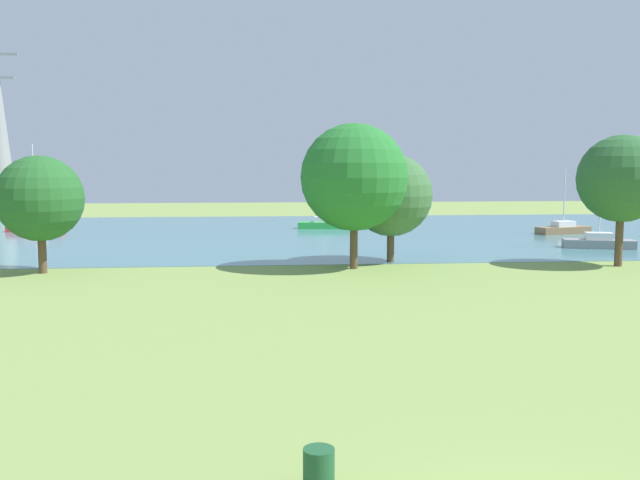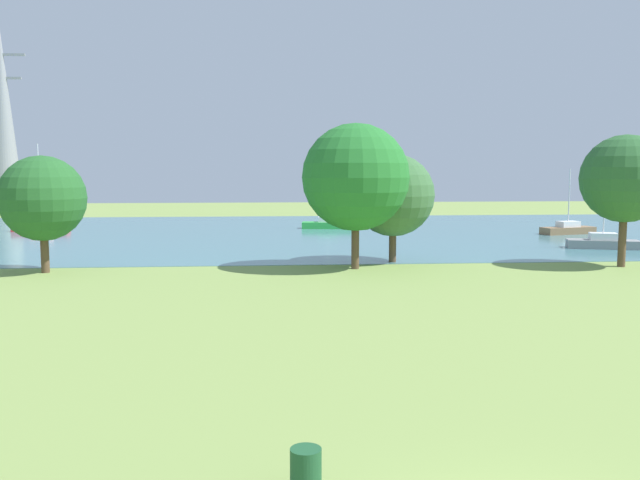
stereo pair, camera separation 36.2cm
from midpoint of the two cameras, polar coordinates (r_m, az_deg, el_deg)
ground_plane at (r=31.80m, az=3.00°, el=-4.19°), size 160.00×160.00×0.00m
litter_bin at (r=12.49m, az=-0.33°, el=-18.95°), size 0.56×0.56×0.80m
water_surface at (r=59.43m, az=-0.55°, el=0.65°), size 140.00×40.00×0.02m
sailboat_gray at (r=51.65m, az=23.02°, el=-0.16°), size 5.03×2.81×7.63m
sailboat_green at (r=63.16m, az=0.82°, el=1.38°), size 4.94×2.05×6.31m
sailboat_red at (r=65.50m, az=-22.42°, el=1.10°), size 4.83×1.59×7.79m
sailboat_brown at (r=61.79m, az=20.42°, el=0.88°), size 5.02×2.67×5.60m
tree_east_far at (r=39.23m, az=-22.21°, el=3.27°), size 4.61×4.61×6.36m
tree_west_far at (r=37.79m, az=3.31°, el=5.32°), size 6.03×6.03×8.18m
tree_mid_shore at (r=40.70m, az=6.47°, el=3.78°), size 4.96×4.96×6.54m
tree_west_near at (r=42.37m, az=24.67°, el=4.72°), size 5.02×5.02×7.59m
electricity_pylon at (r=99.23m, az=-25.20°, el=9.65°), size 6.40×4.40×25.51m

